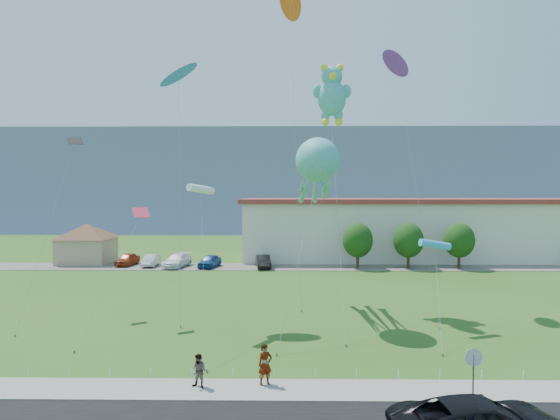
% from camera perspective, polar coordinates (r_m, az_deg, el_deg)
% --- Properties ---
extents(ground, '(160.00, 160.00, 0.00)m').
position_cam_1_polar(ground, '(26.74, -2.86, -17.76)').
color(ground, '#2E5618').
rests_on(ground, ground).
extents(sidewalk, '(80.00, 2.50, 0.10)m').
position_cam_1_polar(sidewalk, '(24.16, -3.30, -19.85)').
color(sidewalk, gray).
rests_on(sidewalk, ground).
extents(parking_strip, '(70.00, 6.00, 0.06)m').
position_cam_1_polar(parking_strip, '(60.81, -0.72, -6.52)').
color(parking_strip, '#59544C').
rests_on(parking_strip, ground).
extents(hill_ridge, '(160.00, 50.00, 25.00)m').
position_cam_1_polar(hill_ridge, '(145.16, 0.19, 3.37)').
color(hill_ridge, slate).
rests_on(hill_ridge, ground).
extents(pavilion, '(9.20, 9.20, 5.00)m').
position_cam_1_polar(pavilion, '(68.39, -21.22, -3.18)').
color(pavilion, tan).
rests_on(pavilion, ground).
extents(warehouse, '(61.00, 15.00, 8.20)m').
position_cam_1_polar(warehouse, '(73.45, 20.22, -1.96)').
color(warehouse, beige).
rests_on(warehouse, ground).
extents(stop_sign, '(0.80, 0.07, 2.50)m').
position_cam_1_polar(stop_sign, '(23.46, 21.23, -15.93)').
color(stop_sign, slate).
rests_on(stop_sign, ground).
extents(rope_fence, '(26.05, 0.05, 0.50)m').
position_cam_1_polar(rope_fence, '(25.44, -3.05, -18.22)').
color(rope_fence, white).
rests_on(rope_fence, ground).
extents(tree_near, '(3.60, 3.60, 5.47)m').
position_cam_1_polar(tree_near, '(59.97, 8.87, -3.43)').
color(tree_near, '#3F2B19').
rests_on(tree_near, ground).
extents(tree_mid, '(3.60, 3.60, 5.47)m').
position_cam_1_polar(tree_mid, '(61.10, 14.46, -3.37)').
color(tree_mid, '#3F2B19').
rests_on(tree_mid, ground).
extents(tree_far, '(3.60, 3.60, 5.47)m').
position_cam_1_polar(tree_far, '(62.78, 19.79, -3.28)').
color(tree_far, '#3F2B19').
rests_on(tree_far, ground).
extents(pedestrian_left, '(0.81, 0.69, 1.88)m').
position_cam_1_polar(pedestrian_left, '(24.27, -1.72, -17.24)').
color(pedestrian_left, gray).
rests_on(pedestrian_left, sidewalk).
extents(pedestrian_right, '(0.90, 0.80, 1.53)m').
position_cam_1_polar(pedestrian_right, '(24.27, -9.23, -17.71)').
color(pedestrian_right, gray).
rests_on(pedestrian_right, sidewalk).
extents(parked_car_red, '(2.32, 4.58, 1.50)m').
position_cam_1_polar(parked_car_red, '(64.60, -17.06, -5.41)').
color(parked_car_red, '#962E12').
rests_on(parked_car_red, parking_strip).
extents(parked_car_silver, '(1.53, 4.26, 1.40)m').
position_cam_1_polar(parked_car_silver, '(63.15, -14.53, -5.60)').
color(parked_car_silver, '#B8BAC0').
rests_on(parked_car_silver, parking_strip).
extents(parked_car_white, '(3.19, 5.61, 1.53)m').
position_cam_1_polar(parked_car_white, '(61.76, -11.67, -5.68)').
color(parked_car_white, white).
rests_on(parked_car_white, parking_strip).
extents(parked_car_blue, '(2.68, 4.67, 1.50)m').
position_cam_1_polar(parked_car_blue, '(60.82, -8.04, -5.80)').
color(parked_car_blue, navy).
rests_on(parked_car_blue, parking_strip).
extents(parked_car_black, '(2.18, 4.76, 1.51)m').
position_cam_1_polar(parked_car_black, '(59.85, -1.93, -5.90)').
color(parked_car_black, black).
rests_on(parked_car_black, parking_strip).
extents(octopus_kite, '(4.29, 13.60, 12.84)m').
position_cam_1_polar(octopus_kite, '(35.69, 4.24, 4.62)').
color(octopus_kite, teal).
rests_on(octopus_kite, ground).
extents(teddy_bear_kite, '(3.10, 12.53, 19.37)m').
position_cam_1_polar(teddy_bear_kite, '(41.38, 5.95, 13.12)').
color(teddy_bear_kite, teal).
rests_on(teddy_bear_kite, ground).
extents(small_kite_pink, '(2.55, 7.47, 8.09)m').
position_cam_1_polar(small_kite_pink, '(35.28, -16.22, -1.60)').
color(small_kite_pink, '#CD2D4B').
rests_on(small_kite_pink, ground).
extents(small_kite_purple, '(2.20, 9.15, 20.28)m').
position_cam_1_polar(small_kite_purple, '(43.13, 13.19, 15.39)').
color(small_kite_purple, purple).
rests_on(small_kite_purple, ground).
extents(small_kite_blue, '(1.84, 4.67, 18.40)m').
position_cam_1_polar(small_kite_blue, '(38.45, -11.52, 14.35)').
color(small_kite_blue, '#2988ED').
rests_on(small_kite_blue, ground).
extents(small_kite_white, '(1.97, 9.29, 9.71)m').
position_cam_1_polar(small_kite_white, '(33.18, -9.03, 2.22)').
color(small_kite_white, white).
rests_on(small_kite_white, ground).
extents(small_kite_cyan, '(1.50, 6.86, 6.04)m').
position_cam_1_polar(small_kite_cyan, '(34.52, 17.29, -3.87)').
color(small_kite_cyan, '#35A1EF').
rests_on(small_kite_cyan, ground).
extents(small_kite_black, '(1.35, 8.40, 13.48)m').
position_cam_1_polar(small_kite_black, '(40.94, -23.02, 5.14)').
color(small_kite_black, black).
rests_on(small_kite_black, ground).
extents(small_kite_orange, '(1.81, 4.49, 25.33)m').
position_cam_1_polar(small_kite_orange, '(43.71, 1.21, 21.85)').
color(small_kite_orange, '#FF601C').
rests_on(small_kite_orange, ground).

